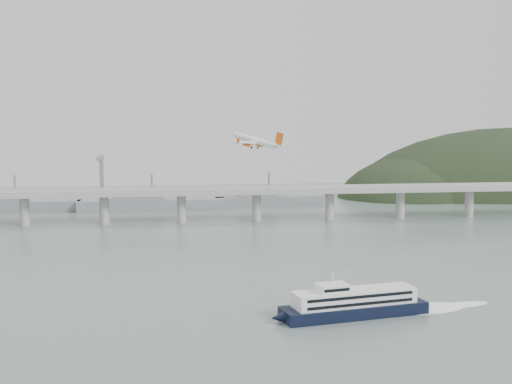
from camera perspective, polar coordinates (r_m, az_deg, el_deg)
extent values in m
plane|color=slate|center=(262.16, 1.63, -9.18)|extent=(900.00, 900.00, 0.00)
cube|color=#999997|center=(453.88, -2.45, 0.00)|extent=(800.00, 22.00, 2.20)
cube|color=#999997|center=(443.27, -2.33, 0.11)|extent=(800.00, 0.60, 1.80)
cube|color=#999997|center=(464.06, -2.57, 0.39)|extent=(800.00, 0.60, 1.80)
cylinder|color=#999997|center=(461.92, -18.73, -1.54)|extent=(6.00, 6.00, 21.00)
cylinder|color=#999997|center=(454.96, -12.54, -1.47)|extent=(6.00, 6.00, 21.00)
cylinder|color=#999997|center=(453.43, -6.23, -1.38)|extent=(6.00, 6.00, 21.00)
cylinder|color=#999997|center=(457.40, 0.05, -1.27)|extent=(6.00, 6.00, 21.00)
cylinder|color=#999997|center=(466.72, 6.14, -1.16)|extent=(6.00, 6.00, 21.00)
cylinder|color=#999997|center=(481.09, 11.94, -1.03)|extent=(6.00, 6.00, 21.00)
cylinder|color=#999997|center=(500.06, 17.34, -0.91)|extent=(6.00, 6.00, 21.00)
ellipsoid|color=black|center=(663.39, 20.36, -1.69)|extent=(320.00, 150.00, 156.00)
ellipsoid|color=black|center=(614.40, 12.97, -1.50)|extent=(140.00, 110.00, 96.00)
cube|color=slate|center=(534.61, -19.39, -1.12)|extent=(95.67, 20.15, 8.00)
cube|color=slate|center=(535.70, -20.42, -0.28)|extent=(33.90, 15.02, 8.00)
cylinder|color=slate|center=(532.87, -19.46, 0.58)|extent=(1.60, 1.60, 14.00)
cube|color=slate|center=(518.53, -8.62, -1.05)|extent=(110.55, 21.43, 8.00)
cube|color=slate|center=(517.88, -9.85, -0.19)|extent=(39.01, 16.73, 8.00)
cylinder|color=slate|center=(516.73, -8.65, 0.71)|extent=(1.60, 1.60, 14.00)
cube|color=slate|center=(534.57, 1.09, -0.76)|extent=(85.00, 13.60, 8.00)
cube|color=slate|center=(532.41, 0.19, 0.08)|extent=(29.75, 11.90, 8.00)
cylinder|color=slate|center=(532.83, 1.09, 0.95)|extent=(1.60, 1.60, 14.00)
cube|color=slate|center=(553.66, -12.74, 0.99)|extent=(3.00, 3.00, 40.00)
cube|color=slate|center=(542.38, -12.87, 2.79)|extent=(3.00, 28.00, 3.00)
cube|color=black|center=(246.88, 8.17, -9.72)|extent=(54.28, 22.34, 4.23)
cone|color=black|center=(235.88, 1.86, -10.42)|extent=(5.98, 5.14, 4.23)
cube|color=silver|center=(245.61, 8.19, -8.65)|extent=(45.58, 18.69, 5.28)
cube|color=black|center=(240.66, 8.77, -8.63)|extent=(39.48, 7.68, 1.06)
cube|color=black|center=(241.33, 8.76, -9.22)|extent=(39.48, 7.68, 1.06)
cube|color=black|center=(249.88, 7.64, -8.05)|extent=(39.48, 7.68, 1.06)
cube|color=black|center=(250.52, 7.63, -8.62)|extent=(39.48, 7.68, 1.06)
cube|color=silver|center=(241.02, 6.39, -7.93)|extent=(11.77, 9.24, 2.75)
cube|color=black|center=(237.73, 6.77, -8.13)|extent=(9.37, 1.90, 1.06)
cylinder|color=silver|center=(240.21, 6.40, -7.15)|extent=(0.62, 0.62, 4.23)
ellipsoid|color=white|center=(261.64, 14.05, -9.39)|extent=(32.75, 20.64, 0.21)
ellipsoid|color=white|center=(269.67, 16.73, -8.99)|extent=(23.85, 11.75, 0.21)
cylinder|color=white|center=(338.17, -0.11, 4.33)|extent=(18.41, 21.78, 8.09)
cone|color=white|center=(347.44, -1.89, 4.84)|extent=(5.15, 5.25, 3.91)
cone|color=white|center=(328.94, 1.83, 3.85)|extent=(5.83, 5.88, 4.08)
cube|color=white|center=(337.71, -0.03, 4.15)|extent=(25.56, 23.92, 2.75)
cube|color=white|center=(329.41, 1.73, 3.99)|extent=(9.89, 9.40, 1.33)
cube|color=#D8550E|center=(328.52, 1.95, 4.46)|extent=(3.86, 3.81, 6.53)
cylinder|color=#D8550E|center=(342.52, 0.30, 3.97)|extent=(4.20, 4.49, 2.78)
cylinder|color=black|center=(343.70, 0.06, 4.04)|extent=(2.02, 1.77, 2.09)
cube|color=white|center=(342.41, 0.32, 4.12)|extent=(1.82, 1.91, 1.51)
cylinder|color=#D8550E|center=(334.95, -0.78, 4.01)|extent=(4.20, 4.49, 2.78)
cylinder|color=black|center=(336.16, -1.02, 4.08)|extent=(2.02, 1.77, 2.09)
cube|color=white|center=(334.84, -0.76, 4.16)|extent=(1.82, 1.91, 1.51)
cylinder|color=black|center=(339.71, 0.18, 3.87)|extent=(0.81, 0.69, 2.20)
cylinder|color=black|center=(339.84, 0.15, 3.71)|extent=(1.08, 1.07, 1.18)
cylinder|color=black|center=(336.13, -0.33, 3.89)|extent=(0.81, 0.69, 2.20)
cylinder|color=black|center=(336.26, -0.37, 3.72)|extent=(1.08, 1.07, 1.18)
cylinder|color=black|center=(345.40, -1.53, 4.31)|extent=(0.81, 0.69, 2.20)
cylinder|color=black|center=(345.52, -1.56, 4.15)|extent=(1.08, 1.07, 1.18)
cube|color=#D8550E|center=(348.36, 1.84, 4.20)|extent=(1.44, 1.41, 2.40)
cube|color=#D8550E|center=(324.82, -1.49, 4.32)|extent=(1.44, 1.41, 2.40)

